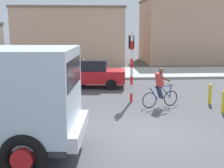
# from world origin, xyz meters

# --- Properties ---
(ground_plane) EXTENTS (120.00, 120.00, 0.00)m
(ground_plane) POSITION_xyz_m (0.00, 0.00, 0.00)
(ground_plane) COLOR #4C4C51
(sidewalk_far) EXTENTS (80.00, 5.00, 0.16)m
(sidewalk_far) POSITION_xyz_m (0.00, 12.72, 0.08)
(sidewalk_far) COLOR #ADADA8
(sidewalk_far) RESTS_ON ground
(cyclist) EXTENTS (1.66, 0.66, 1.72)m
(cyclist) POSITION_xyz_m (1.20, 3.35, 0.86)
(cyclist) COLOR black
(cyclist) RESTS_ON ground
(traffic_light_pole) EXTENTS (0.24, 0.43, 3.20)m
(traffic_light_pole) POSITION_xyz_m (0.08, 4.45, 2.07)
(traffic_light_pole) COLOR red
(traffic_light_pole) RESTS_ON ground
(car_red_near) EXTENTS (4.15, 2.18, 1.60)m
(car_red_near) POSITION_xyz_m (-1.87, 7.99, 0.82)
(car_red_near) COLOR red
(car_red_near) RESTS_ON ground
(pedestrian_near_kerb) EXTENTS (0.34, 0.22, 1.62)m
(pedestrian_near_kerb) POSITION_xyz_m (-2.20, 8.22, 0.85)
(pedestrian_near_kerb) COLOR #2D334C
(pedestrian_near_kerb) RESTS_ON ground
(bollard_near) EXTENTS (0.14, 0.14, 0.90)m
(bollard_near) POSITION_xyz_m (3.55, 2.27, 0.45)
(bollard_near) COLOR gold
(bollard_near) RESTS_ON ground
(bollard_far) EXTENTS (0.14, 0.14, 0.90)m
(bollard_far) POSITION_xyz_m (3.55, 3.67, 0.45)
(bollard_far) COLOR gold
(bollard_far) RESTS_ON ground
(building_mid_block) EXTENTS (9.80, 6.82, 5.21)m
(building_mid_block) POSITION_xyz_m (-3.68, 19.63, 2.61)
(building_mid_block) COLOR tan
(building_mid_block) RESTS_ON ground
(building_corner_right) EXTENTS (10.35, 6.93, 6.13)m
(building_corner_right) POSITION_xyz_m (8.56, 20.48, 3.07)
(building_corner_right) COLOR tan
(building_corner_right) RESTS_ON ground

